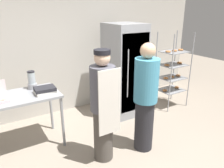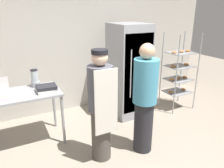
# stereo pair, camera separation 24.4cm
# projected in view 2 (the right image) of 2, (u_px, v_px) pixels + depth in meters

# --- Properties ---
(ground_plane) EXTENTS (14.00, 14.00, 0.00)m
(ground_plane) POSITION_uv_depth(u_px,v_px,m) (140.00, 167.00, 3.06)
(ground_plane) COLOR gray
(back_wall) EXTENTS (6.40, 0.12, 2.97)m
(back_wall) POSITION_uv_depth(u_px,v_px,m) (79.00, 40.00, 4.55)
(back_wall) COLOR #B7B2A8
(back_wall) RESTS_ON ground_plane
(refrigerator) EXTENTS (0.66, 0.76, 1.84)m
(refrigerator) POSITION_uv_depth(u_px,v_px,m) (128.00, 71.00, 4.37)
(refrigerator) COLOR gray
(refrigerator) RESTS_ON ground_plane
(baking_rack) EXTENTS (0.61, 0.49, 1.64)m
(baking_rack) POSITION_uv_depth(u_px,v_px,m) (179.00, 72.00, 4.65)
(baking_rack) COLOR #93969B
(baking_rack) RESTS_ON ground_plane
(prep_counter) EXTENTS (1.08, 0.69, 0.88)m
(prep_counter) POSITION_uv_depth(u_px,v_px,m) (24.00, 99.00, 3.39)
(prep_counter) COLOR gray
(prep_counter) RESTS_ON ground_plane
(donut_box) EXTENTS (0.25, 0.24, 0.28)m
(donut_box) POSITION_uv_depth(u_px,v_px,m) (1.00, 95.00, 3.12)
(donut_box) COLOR silver
(donut_box) RESTS_ON prep_counter
(blender_pitcher) EXTENTS (0.14, 0.14, 0.29)m
(blender_pitcher) POSITION_uv_depth(u_px,v_px,m) (35.00, 79.00, 3.57)
(blender_pitcher) COLOR #99999E
(blender_pitcher) RESTS_ON prep_counter
(binder_stack) EXTENTS (0.31, 0.25, 0.09)m
(binder_stack) POSITION_uv_depth(u_px,v_px,m) (46.00, 88.00, 3.40)
(binder_stack) COLOR silver
(binder_stack) RESTS_ON prep_counter
(person_baker) EXTENTS (0.34, 0.36, 1.62)m
(person_baker) POSITION_uv_depth(u_px,v_px,m) (101.00, 106.00, 3.00)
(person_baker) COLOR #47423D
(person_baker) RESTS_ON ground_plane
(person_customer) EXTENTS (0.35, 0.35, 1.67)m
(person_customer) POSITION_uv_depth(u_px,v_px,m) (145.00, 99.00, 3.18)
(person_customer) COLOR #232328
(person_customer) RESTS_ON ground_plane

